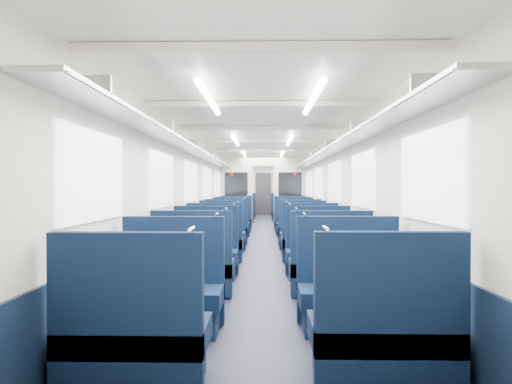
# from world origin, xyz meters

# --- Properties ---
(floor) EXTENTS (2.80, 18.00, 0.01)m
(floor) POSITION_xyz_m (0.00, 0.00, 0.00)
(floor) COLOR black
(floor) RESTS_ON ground
(ceiling) EXTENTS (2.80, 18.00, 0.01)m
(ceiling) POSITION_xyz_m (0.00, 0.00, 2.35)
(ceiling) COLOR white
(ceiling) RESTS_ON wall_left
(wall_left) EXTENTS (0.02, 18.00, 2.35)m
(wall_left) POSITION_xyz_m (-1.40, 0.00, 1.18)
(wall_left) COLOR beige
(wall_left) RESTS_ON floor
(dado_left) EXTENTS (0.03, 17.90, 0.70)m
(dado_left) POSITION_xyz_m (-1.39, 0.00, 0.35)
(dado_left) COLOR black
(dado_left) RESTS_ON floor
(wall_right) EXTENTS (0.02, 18.00, 2.35)m
(wall_right) POSITION_xyz_m (1.40, 0.00, 1.18)
(wall_right) COLOR beige
(wall_right) RESTS_ON floor
(dado_right) EXTENTS (0.03, 17.90, 0.70)m
(dado_right) POSITION_xyz_m (1.39, 0.00, 0.35)
(dado_right) COLOR black
(dado_right) RESTS_ON floor
(wall_far) EXTENTS (2.80, 0.02, 2.35)m
(wall_far) POSITION_xyz_m (0.00, 9.00, 1.18)
(wall_far) COLOR beige
(wall_far) RESTS_ON floor
(luggage_rack_left) EXTENTS (0.36, 17.40, 0.18)m
(luggage_rack_left) POSITION_xyz_m (-1.21, 0.00, 1.97)
(luggage_rack_left) COLOR #B2B5BA
(luggage_rack_left) RESTS_ON wall_left
(luggage_rack_right) EXTENTS (0.36, 17.40, 0.18)m
(luggage_rack_right) POSITION_xyz_m (1.21, 0.00, 1.97)
(luggage_rack_right) COLOR #B2B5BA
(luggage_rack_right) RESTS_ON wall_right
(windows) EXTENTS (2.78, 15.60, 0.75)m
(windows) POSITION_xyz_m (0.00, -0.46, 1.42)
(windows) COLOR white
(windows) RESTS_ON wall_left
(ceiling_fittings) EXTENTS (2.70, 16.06, 0.11)m
(ceiling_fittings) POSITION_xyz_m (0.00, -0.26, 2.29)
(ceiling_fittings) COLOR silver
(ceiling_fittings) RESTS_ON ceiling
(end_door) EXTENTS (0.75, 0.06, 2.00)m
(end_door) POSITION_xyz_m (0.00, 8.94, 1.00)
(end_door) COLOR black
(end_door) RESTS_ON floor
(bulkhead) EXTENTS (2.80, 0.10, 2.35)m
(bulkhead) POSITION_xyz_m (-0.00, 2.63, 1.23)
(bulkhead) COLOR silver
(bulkhead) RESTS_ON floor
(seat_0) EXTENTS (0.96, 0.53, 1.08)m
(seat_0) POSITION_xyz_m (-0.83, -8.22, 0.33)
(seat_0) COLOR #0B1C38
(seat_0) RESTS_ON floor
(seat_1) EXTENTS (0.96, 0.53, 1.08)m
(seat_1) POSITION_xyz_m (0.83, -8.16, 0.33)
(seat_1) COLOR #0B1C38
(seat_1) RESTS_ON floor
(seat_2) EXTENTS (0.96, 0.53, 1.08)m
(seat_2) POSITION_xyz_m (-0.83, -7.12, 0.33)
(seat_2) COLOR #0B1C38
(seat_2) RESTS_ON floor
(seat_3) EXTENTS (0.96, 0.53, 1.08)m
(seat_3) POSITION_xyz_m (0.83, -7.06, 0.33)
(seat_3) COLOR #0B1C38
(seat_3) RESTS_ON floor
(seat_4) EXTENTS (0.96, 0.53, 1.08)m
(seat_4) POSITION_xyz_m (-0.83, -5.89, 0.33)
(seat_4) COLOR #0B1C38
(seat_4) RESTS_ON floor
(seat_5) EXTENTS (0.96, 0.53, 1.08)m
(seat_5) POSITION_xyz_m (0.83, -5.86, 0.33)
(seat_5) COLOR #0B1C38
(seat_5) RESTS_ON floor
(seat_6) EXTENTS (0.96, 0.53, 1.08)m
(seat_6) POSITION_xyz_m (-0.83, -4.89, 0.33)
(seat_6) COLOR #0B1C38
(seat_6) RESTS_ON floor
(seat_7) EXTENTS (0.96, 0.53, 1.08)m
(seat_7) POSITION_xyz_m (0.83, -4.84, 0.33)
(seat_7) COLOR #0B1C38
(seat_7) RESTS_ON floor
(seat_8) EXTENTS (0.96, 0.53, 1.08)m
(seat_8) POSITION_xyz_m (-0.83, -3.63, 0.33)
(seat_8) COLOR #0B1C38
(seat_8) RESTS_ON floor
(seat_9) EXTENTS (0.96, 0.53, 1.08)m
(seat_9) POSITION_xyz_m (0.83, -3.57, 0.33)
(seat_9) COLOR #0B1C38
(seat_9) RESTS_ON floor
(seat_10) EXTENTS (0.96, 0.53, 1.08)m
(seat_10) POSITION_xyz_m (-0.83, -2.44, 0.33)
(seat_10) COLOR #0B1C38
(seat_10) RESTS_ON floor
(seat_11) EXTENTS (0.96, 0.53, 1.08)m
(seat_11) POSITION_xyz_m (0.83, -2.50, 0.33)
(seat_11) COLOR #0B1C38
(seat_11) RESTS_ON floor
(seat_12) EXTENTS (0.96, 0.53, 1.08)m
(seat_12) POSITION_xyz_m (-0.83, -1.32, 0.33)
(seat_12) COLOR #0B1C38
(seat_12) RESTS_ON floor
(seat_13) EXTENTS (0.96, 0.53, 1.08)m
(seat_13) POSITION_xyz_m (0.83, -1.49, 0.33)
(seat_13) COLOR #0B1C38
(seat_13) RESTS_ON floor
(seat_14) EXTENTS (0.96, 0.53, 1.08)m
(seat_14) POSITION_xyz_m (-0.83, -0.18, 0.33)
(seat_14) COLOR #0B1C38
(seat_14) RESTS_ON floor
(seat_15) EXTENTS (0.96, 0.53, 1.08)m
(seat_15) POSITION_xyz_m (0.83, -0.21, 0.33)
(seat_15) COLOR #0B1C38
(seat_15) RESTS_ON floor
(seat_16) EXTENTS (0.96, 0.53, 1.08)m
(seat_16) POSITION_xyz_m (-0.83, 1.04, 0.33)
(seat_16) COLOR #0B1C38
(seat_16) RESTS_ON floor
(seat_17) EXTENTS (0.96, 0.53, 1.08)m
(seat_17) POSITION_xyz_m (0.83, 0.90, 0.33)
(seat_17) COLOR #0B1C38
(seat_17) RESTS_ON floor
(seat_18) EXTENTS (0.96, 0.53, 1.08)m
(seat_18) POSITION_xyz_m (-0.83, 2.02, 0.33)
(seat_18) COLOR #0B1C38
(seat_18) RESTS_ON floor
(seat_19) EXTENTS (0.96, 0.53, 1.08)m
(seat_19) POSITION_xyz_m (0.83, 1.99, 0.33)
(seat_19) COLOR #0B1C38
(seat_19) RESTS_ON floor
(seat_20) EXTENTS (0.96, 0.53, 1.08)m
(seat_20) POSITION_xyz_m (-0.83, 4.25, 0.33)
(seat_20) COLOR #0B1C38
(seat_20) RESTS_ON floor
(seat_21) EXTENTS (0.96, 0.53, 1.08)m
(seat_21) POSITION_xyz_m (0.83, 4.19, 0.33)
(seat_21) COLOR #0B1C38
(seat_21) RESTS_ON floor
(seat_22) EXTENTS (0.96, 0.53, 1.08)m
(seat_22) POSITION_xyz_m (-0.83, 5.35, 0.33)
(seat_22) COLOR #0B1C38
(seat_22) RESTS_ON floor
(seat_23) EXTENTS (0.96, 0.53, 1.08)m
(seat_23) POSITION_xyz_m (0.83, 5.36, 0.33)
(seat_23) COLOR #0B1C38
(seat_23) RESTS_ON floor
(seat_24) EXTENTS (0.96, 0.53, 1.08)m
(seat_24) POSITION_xyz_m (-0.83, 6.36, 0.33)
(seat_24) COLOR #0B1C38
(seat_24) RESTS_ON floor
(seat_25) EXTENTS (0.96, 0.53, 1.08)m
(seat_25) POSITION_xyz_m (0.83, 6.34, 0.33)
(seat_25) COLOR #0B1C38
(seat_25) RESTS_ON floor
(seat_26) EXTENTS (0.96, 0.53, 1.08)m
(seat_26) POSITION_xyz_m (-0.83, 7.67, 0.33)
(seat_26) COLOR #0B1C38
(seat_26) RESTS_ON floor
(seat_27) EXTENTS (0.96, 0.53, 1.08)m
(seat_27) POSITION_xyz_m (0.83, 7.54, 0.33)
(seat_27) COLOR #0B1C38
(seat_27) RESTS_ON floor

